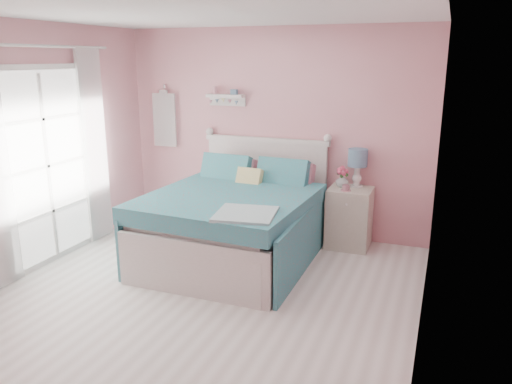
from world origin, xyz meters
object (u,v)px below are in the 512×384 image
Objects in this scene: table_lamp at (358,161)px; teacup at (346,188)px; nightstand at (349,218)px; vase at (342,181)px; bed at (235,223)px.

table_lamp is 0.38m from teacup.
vase is (-0.12, 0.04, 0.44)m from nightstand.
nightstand is (1.14, 0.80, -0.05)m from bed.
vase is at bearing 42.41° from bed.
teacup is (-0.04, -0.12, 0.40)m from nightstand.
teacup is at bearing -107.79° from nightstand.
bed is at bearing -144.88° from nightstand.
nightstand is 4.57× the size of vase.
teacup is (-0.08, -0.24, -0.28)m from table_lamp.
bed is 3.00× the size of nightstand.
nightstand is at bearing 72.21° from teacup.
table_lamp reaches higher than nightstand.
vase is 0.18m from teacup.
teacup is (0.08, -0.16, -0.04)m from vase.
vase is at bearing -154.23° from table_lamp.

